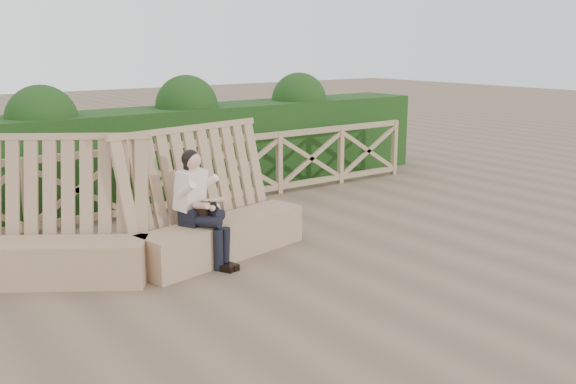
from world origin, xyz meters
TOP-DOWN VIEW (x-y plane):
  - ground at (0.00, 0.00)m, footprint 60.00×60.00m
  - bench at (-1.46, 1.40)m, footprint 4.40×1.96m
  - woman at (-0.78, 1.06)m, footprint 0.54×0.85m
  - guardrail at (0.00, 3.50)m, footprint 10.10×0.09m
  - hedge at (0.00, 4.70)m, footprint 12.00×1.20m

SIDE VIEW (x-z plane):
  - ground at x=0.00m, z-range 0.00..0.00m
  - bench at x=-1.46m, z-range -0.40..1.22m
  - guardrail at x=0.00m, z-range 0.00..1.10m
  - hedge at x=0.00m, z-range 0.00..1.50m
  - woman at x=-0.78m, z-range 0.06..1.46m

